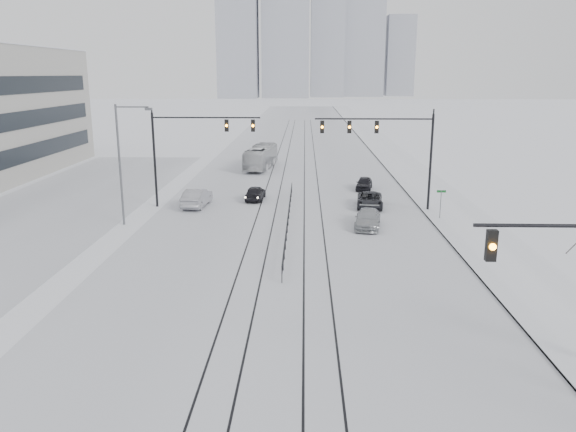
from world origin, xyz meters
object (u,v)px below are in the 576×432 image
(sedan_sb_inner, at_px, (255,193))
(box_truck, at_px, (261,157))
(sedan_nb_front, at_px, (370,200))
(sedan_nb_far, at_px, (364,184))
(sedan_sb_outer, at_px, (197,198))
(sedan_nb_right, at_px, (368,219))

(sedan_sb_inner, xyz_separation_m, box_truck, (-0.82, 17.58, 0.72))
(sedan_nb_front, distance_m, box_truck, 22.93)
(sedan_nb_far, bearing_deg, sedan_nb_front, -81.74)
(sedan_sb_outer, height_order, sedan_nb_right, sedan_sb_outer)
(sedan_nb_right, bearing_deg, sedan_nb_far, 94.37)
(sedan_nb_right, xyz_separation_m, box_truck, (-9.99, 26.60, 0.72))
(sedan_sb_inner, bearing_deg, sedan_nb_far, -149.90)
(sedan_nb_front, relative_size, sedan_nb_right, 1.02)
(sedan_sb_outer, bearing_deg, sedan_nb_front, -174.48)
(sedan_nb_far, bearing_deg, box_truck, 142.12)
(sedan_nb_far, relative_size, box_truck, 0.37)
(sedan_nb_right, xyz_separation_m, sedan_nb_far, (1.17, 14.06, -0.03))
(sedan_sb_inner, height_order, sedan_nb_right, sedan_sb_inner)
(sedan_nb_right, distance_m, sedan_nb_far, 14.11)
(sedan_nb_front, relative_size, box_truck, 0.47)
(box_truck, bearing_deg, sedan_nb_right, 118.05)
(sedan_sb_outer, bearing_deg, sedan_sb_inner, -145.46)
(sedan_sb_outer, relative_size, sedan_nb_far, 1.30)
(sedan_sb_inner, bearing_deg, sedan_nb_right, 139.58)
(sedan_nb_front, bearing_deg, sedan_nb_far, 93.54)
(sedan_sb_outer, height_order, box_truck, box_truck)
(sedan_nb_front, bearing_deg, sedan_sb_inner, 171.20)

